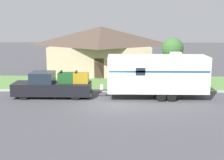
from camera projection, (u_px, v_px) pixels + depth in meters
name	position (u px, v px, depth m)	size (l,w,h in m)	color
ground_plane	(108.00, 103.00, 22.67)	(120.00, 120.00, 0.00)	#47474C
curb_strip	(110.00, 91.00, 26.34)	(80.00, 0.30, 0.14)	#999993
lawn_strip	(111.00, 83.00, 29.93)	(80.00, 7.00, 0.03)	#568442
house_across_street	(101.00, 49.00, 35.22)	(11.63, 8.03, 5.22)	tan
pickup_truck	(53.00, 86.00, 24.29)	(6.14, 1.90, 2.08)	black
travel_trailer	(157.00, 74.00, 23.90)	(8.66, 2.42, 3.57)	black
mailbox	(116.00, 78.00, 26.86)	(0.48, 0.20, 1.31)	brown
tree_in_yard	(173.00, 49.00, 29.48)	(2.04, 2.04, 4.33)	brown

